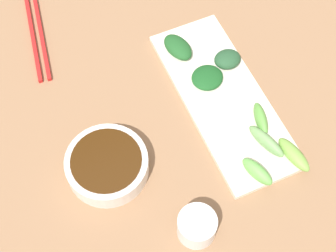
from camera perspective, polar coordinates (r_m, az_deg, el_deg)
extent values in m
cube|color=#8F6A4A|center=(0.97, 1.44, -0.89)|extent=(2.10, 2.10, 0.02)
cylinder|color=silver|center=(0.91, -6.84, -4.40)|extent=(0.15, 0.15, 0.04)
cylinder|color=#3A1F08|center=(0.90, -6.90, -4.13)|extent=(0.13, 0.13, 0.02)
cube|color=silver|center=(0.99, 6.25, 3.10)|extent=(0.15, 0.39, 0.01)
ellipsoid|color=#67B14F|center=(0.91, 9.98, -5.07)|extent=(0.05, 0.07, 0.03)
ellipsoid|color=#78AC46|center=(0.94, 13.94, -3.14)|extent=(0.04, 0.08, 0.02)
ellipsoid|color=#1E5424|center=(1.04, 1.11, 8.84)|extent=(0.06, 0.08, 0.02)
ellipsoid|color=#6E9E5A|center=(0.94, 10.97, -1.70)|extent=(0.05, 0.09, 0.03)
ellipsoid|color=#195120|center=(1.00, 4.42, 5.44)|extent=(0.07, 0.07, 0.02)
ellipsoid|color=#5C9F42|center=(0.96, 10.37, 0.80)|extent=(0.04, 0.07, 0.03)
ellipsoid|color=#244D2D|center=(1.02, 6.69, 7.47)|extent=(0.06, 0.05, 0.03)
cube|color=red|center=(1.11, -14.92, 9.57)|extent=(0.04, 0.23, 0.01)
cube|color=red|center=(1.11, -14.01, 9.80)|extent=(0.04, 0.23, 0.01)
cylinder|color=white|center=(0.86, 3.26, -11.18)|extent=(0.07, 0.07, 0.05)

